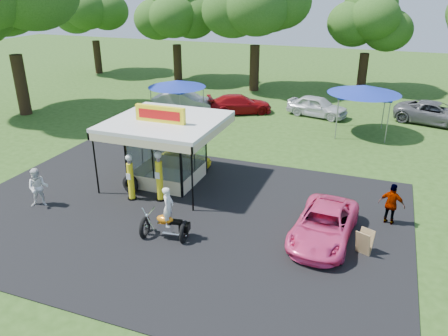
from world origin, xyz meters
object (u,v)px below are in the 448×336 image
(gas_pump_left, at_px, (131,178))
(tent_east, at_px, (364,90))
(kiosk_car, at_px, (186,158))
(spectator_west, at_px, (38,188))
(bg_car_b, at_px, (240,104))
(spectator_east_b, at_px, (392,204))
(bg_car_d, at_px, (436,113))
(tent_west, at_px, (177,84))
(gas_station_kiosk, at_px, (167,150))
(pink_sedan, at_px, (324,225))
(gas_pump_right, at_px, (159,178))
(motorcycle, at_px, (167,218))
(bg_car_c, at_px, (317,106))
(a_frame_sign, at_px, (364,243))
(bg_car_a, at_px, (185,102))

(gas_pump_left, distance_m, tent_east, 17.14)
(kiosk_car, xyz_separation_m, spectator_west, (-4.31, -6.78, 0.46))
(gas_pump_left, distance_m, bg_car_b, 16.19)
(spectator_east_b, height_order, bg_car_d, spectator_east_b)
(tent_west, height_order, tent_east, tent_east)
(tent_west, bearing_deg, kiosk_car, -61.02)
(gas_pump_left, relative_size, spectator_west, 1.23)
(gas_station_kiosk, distance_m, kiosk_car, 2.56)
(gas_pump_left, bearing_deg, tent_east, 56.64)
(gas_pump_left, xyz_separation_m, pink_sedan, (9.13, -0.34, -0.45))
(gas_pump_right, distance_m, motorcycle, 3.45)
(pink_sedan, height_order, spectator_east_b, spectator_east_b)
(spectator_east_b, xyz_separation_m, bg_car_c, (-5.72, 15.54, -0.15))
(gas_pump_right, xyz_separation_m, bg_car_b, (-1.35, 15.79, -0.47))
(a_frame_sign, relative_size, kiosk_car, 0.36)
(bg_car_c, xyz_separation_m, bg_car_d, (8.51, 1.04, 0.01))
(bg_car_d, bearing_deg, gas_station_kiosk, 154.33)
(motorcycle, height_order, bg_car_d, motorcycle)
(tent_west, bearing_deg, pink_sedan, -45.54)
(gas_pump_left, xyz_separation_m, tent_west, (-3.86, 12.90, 1.60))
(spectator_east_b, bearing_deg, bg_car_b, -37.72)
(gas_pump_left, relative_size, spectator_east_b, 1.24)
(a_frame_sign, relative_size, bg_car_a, 0.20)
(gas_pump_right, distance_m, bg_car_a, 15.63)
(gas_pump_left, xyz_separation_m, bg_car_c, (5.89, 17.45, -0.32))
(tent_east, bearing_deg, motorcycle, -110.25)
(gas_pump_left, distance_m, kiosk_car, 4.80)
(bg_car_d, xyz_separation_m, tent_west, (-18.27, -5.59, 1.91))
(gas_pump_right, relative_size, bg_car_a, 0.50)
(spectator_east_b, bearing_deg, tent_west, -22.31)
(bg_car_a, bearing_deg, a_frame_sign, -143.72)
(motorcycle, relative_size, bg_car_d, 0.41)
(bg_car_a, relative_size, tent_east, 1.04)
(spectator_east_b, bearing_deg, motorcycle, 40.63)
(motorcycle, height_order, bg_car_a, motorcycle)
(gas_pump_left, relative_size, bg_car_d, 0.40)
(tent_west, bearing_deg, motorcycle, -65.33)
(bg_car_d, bearing_deg, kiosk_car, 150.09)
(kiosk_car, bearing_deg, motorcycle, -160.61)
(gas_pump_left, bearing_deg, motorcycle, -37.81)
(pink_sedan, height_order, tent_west, tent_west)
(tent_east, bearing_deg, kiosk_car, -132.43)
(spectator_west, bearing_deg, gas_pump_left, -0.25)
(bg_car_b, bearing_deg, gas_pump_right, 155.06)
(gas_pump_left, bearing_deg, gas_station_kiosk, 75.02)
(gas_station_kiosk, bearing_deg, tent_west, 113.57)
(bg_car_c, bearing_deg, gas_pump_left, 174.67)
(motorcycle, bearing_deg, tent_west, 106.49)
(bg_car_c, bearing_deg, spectator_east_b, -146.45)
(bg_car_a, distance_m, tent_east, 13.86)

